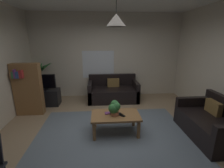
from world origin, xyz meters
name	(u,v)px	position (x,y,z in m)	size (l,w,h in m)	color
floor	(113,135)	(0.00, 0.00, -0.01)	(5.07, 5.02, 0.02)	#9E8466
rug	(114,140)	(0.00, -0.20, 0.00)	(3.29, 2.76, 0.01)	slate
wall_back	(107,56)	(0.00, 2.54, 1.42)	(5.19, 0.06, 2.84)	beige
window_pane	(98,64)	(-0.31, 2.51, 1.14)	(1.08, 0.01, 0.93)	white
couch_under_window	(113,92)	(0.17, 2.02, 0.27)	(1.62, 0.86, 0.82)	black
couch_right_side	(211,124)	(2.04, -0.22, 0.27)	(0.86, 1.41, 0.82)	black
coffee_table	(116,117)	(0.06, 0.07, 0.37)	(1.03, 0.61, 0.44)	olive
book_on_table_0	(108,113)	(-0.09, 0.12, 0.45)	(0.15, 0.09, 0.02)	#72387F
remote_on_table_0	(121,115)	(0.17, 0.03, 0.45)	(0.05, 0.16, 0.02)	black
remote_on_table_1	(122,115)	(0.18, 0.00, 0.45)	(0.05, 0.16, 0.02)	black
potted_plant_on_table	(115,108)	(0.03, 0.05, 0.61)	(0.26, 0.24, 0.32)	#B77051
tv_stand	(45,97)	(-1.98, 1.76, 0.25)	(0.90, 0.44, 0.50)	black
tv	(42,82)	(-1.98, 1.74, 0.75)	(0.77, 0.16, 0.48)	black
potted_palm_corner	(42,82)	(-2.16, 2.19, 0.64)	(0.88, 0.70, 1.30)	beige
bookshelf_corner	(28,89)	(-2.17, 1.16, 0.71)	(0.70, 0.31, 1.40)	olive
pendant_lamp	(116,20)	(0.06, 0.07, 2.32)	(0.37, 0.37, 0.63)	black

